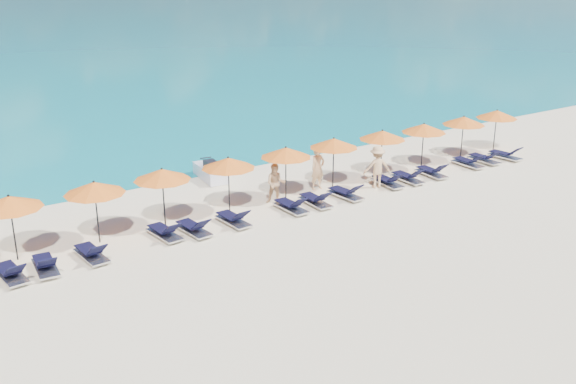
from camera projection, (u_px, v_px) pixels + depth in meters
ground at (337, 248)px, 22.02m from camera, size 1400.00×1400.00×0.00m
jetski at (211, 172)px, 29.30m from camera, size 1.22×2.50×0.86m
beachgoer_a at (318, 168)px, 27.76m from camera, size 0.69×0.46×1.88m
beachgoer_b at (276, 184)px, 26.09m from camera, size 0.94×0.84×1.67m
beachgoer_c at (377, 167)px, 27.96m from camera, size 1.34×0.98×1.88m
umbrella_2 at (9, 202)px, 20.50m from camera, size 2.10×2.10×2.28m
umbrella_3 at (94, 188)px, 21.87m from camera, size 2.10×2.10×2.28m
umbrella_4 at (162, 175)px, 23.30m from camera, size 2.10×2.10×2.28m
umbrella_5 at (228, 163)px, 24.72m from camera, size 2.10×2.10×2.28m
umbrella_6 at (286, 152)px, 26.18m from camera, size 2.10×2.10×2.28m
umbrella_7 at (334, 143)px, 27.61m from camera, size 2.10×2.10×2.28m
umbrella_8 at (382, 135)px, 28.97m from camera, size 2.10×2.10×2.28m
umbrella_9 at (424, 128)px, 30.25m from camera, size 2.10×2.10×2.28m
umbrella_10 at (464, 121)px, 31.77m from camera, size 2.10×2.10×2.28m
umbrella_11 at (497, 114)px, 33.21m from camera, size 2.10×2.10×2.28m
lounger_3 at (11, 273)px, 19.69m from camera, size 0.79×1.76×0.66m
lounger_4 at (45, 265)px, 20.22m from camera, size 0.76×1.75×0.66m
lounger_5 at (91, 253)px, 21.08m from camera, size 0.75×1.74×0.66m
lounger_6 at (165, 232)px, 22.79m from camera, size 0.78×1.75×0.66m
lounger_7 at (194, 228)px, 23.15m from camera, size 0.78×1.75×0.66m
lounger_8 at (233, 219)px, 24.00m from camera, size 0.72×1.73×0.66m
lounger_9 at (291, 206)px, 25.34m from camera, size 0.66×1.72×0.66m
lounger_10 at (315, 200)px, 25.99m from camera, size 0.68×1.72×0.66m
lounger_11 at (346, 193)px, 26.82m from camera, size 0.75×1.74×0.66m
lounger_12 at (388, 181)px, 28.34m from camera, size 0.76×1.75×0.66m
lounger_13 at (408, 177)px, 28.89m from camera, size 0.68×1.72×0.66m
lounger_14 at (432, 172)px, 29.68m from camera, size 0.77×1.75×0.66m
lounger_15 at (468, 162)px, 31.19m from camera, size 0.70×1.73×0.66m
lounger_16 at (484, 158)px, 31.82m from camera, size 0.65×1.71×0.66m
lounger_17 at (505, 155)px, 32.45m from camera, size 0.76×1.74×0.66m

